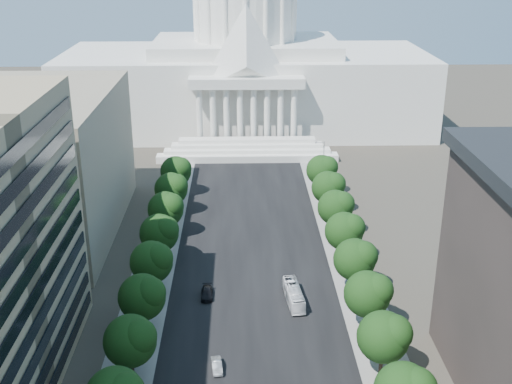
{
  "coord_description": "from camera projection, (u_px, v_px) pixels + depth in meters",
  "views": [
    {
      "loc": [
        -2.26,
        -29.19,
        58.66
      ],
      "look_at": [
        0.57,
        75.62,
        17.82
      ],
      "focal_mm": 45.0,
      "sensor_mm": 36.0,
      "label": 1
    }
  ],
  "objects": [
    {
      "name": "road_asphalt",
      "position": [
        251.0,
        247.0,
        132.37
      ],
      "size": [
        30.0,
        260.0,
        0.01
      ],
      "primitive_type": "cube",
      "color": "black",
      "rests_on": "ground"
    },
    {
      "name": "sidewalk_left",
      "position": [
        159.0,
        248.0,
        131.9
      ],
      "size": [
        8.0,
        260.0,
        0.02
      ],
      "primitive_type": "cube",
      "color": "gray",
      "rests_on": "ground"
    },
    {
      "name": "sidewalk_right",
      "position": [
        343.0,
        246.0,
        132.85
      ],
      "size": [
        8.0,
        260.0,
        0.02
      ],
      "primitive_type": "cube",
      "color": "gray",
      "rests_on": "ground"
    },
    {
      "name": "capitol",
      "position": [
        245.0,
        67.0,
        213.5
      ],
      "size": [
        120.0,
        56.0,
        73.0
      ],
      "color": "white",
      "rests_on": "ground"
    },
    {
      "name": "office_block_left_far",
      "position": [
        23.0,
        165.0,
        135.04
      ],
      "size": [
        38.0,
        52.0,
        30.0
      ],
      "primitive_type": "cube",
      "color": "gray",
      "rests_on": "ground"
    },
    {
      "name": "tree_l_d",
      "position": [
        132.0,
        340.0,
        90.28
      ],
      "size": [
        7.79,
        7.6,
        9.97
      ],
      "color": "#33261C",
      "rests_on": "ground"
    },
    {
      "name": "tree_l_e",
      "position": [
        144.0,
        296.0,
        101.46
      ],
      "size": [
        7.79,
        7.6,
        9.97
      ],
      "color": "#33261C",
      "rests_on": "ground"
    },
    {
      "name": "tree_l_f",
      "position": [
        153.0,
        261.0,
        112.64
      ],
      "size": [
        7.79,
        7.6,
        9.97
      ],
      "color": "#33261C",
      "rests_on": "ground"
    },
    {
      "name": "tree_l_g",
      "position": [
        161.0,
        232.0,
        123.82
      ],
      "size": [
        7.79,
        7.6,
        9.97
      ],
      "color": "#33261C",
      "rests_on": "ground"
    },
    {
      "name": "tree_l_h",
      "position": [
        167.0,
        208.0,
        134.99
      ],
      "size": [
        7.79,
        7.6,
        9.97
      ],
      "color": "#33261C",
      "rests_on": "ground"
    },
    {
      "name": "tree_l_i",
      "position": [
        172.0,
        188.0,
        146.17
      ],
      "size": [
        7.79,
        7.6,
        9.97
      ],
      "color": "#33261C",
      "rests_on": "ground"
    },
    {
      "name": "tree_l_j",
      "position": [
        177.0,
        171.0,
        157.35
      ],
      "size": [
        7.79,
        7.6,
        9.97
      ],
      "color": "#33261C",
      "rests_on": "ground"
    },
    {
      "name": "tree_r_d",
      "position": [
        386.0,
        336.0,
        91.19
      ],
      "size": [
        7.79,
        7.6,
        9.97
      ],
      "color": "#33261C",
      "rests_on": "ground"
    },
    {
      "name": "tree_r_e",
      "position": [
        370.0,
        293.0,
        102.37
      ],
      "size": [
        7.79,
        7.6,
        9.97
      ],
      "color": "#33261C",
      "rests_on": "ground"
    },
    {
      "name": "tree_r_f",
      "position": [
        357.0,
        259.0,
        113.54
      ],
      "size": [
        7.79,
        7.6,
        9.97
      ],
      "color": "#33261C",
      "rests_on": "ground"
    },
    {
      "name": "tree_r_g",
      "position": [
        346.0,
        230.0,
        124.72
      ],
      "size": [
        7.79,
        7.6,
        9.97
      ],
      "color": "#33261C",
      "rests_on": "ground"
    },
    {
      "name": "tree_r_h",
      "position": [
        337.0,
        207.0,
        135.9
      ],
      "size": [
        7.79,
        7.6,
        9.97
      ],
      "color": "#33261C",
      "rests_on": "ground"
    },
    {
      "name": "tree_r_i",
      "position": [
        330.0,
        187.0,
        147.08
      ],
      "size": [
        7.79,
        7.6,
        9.97
      ],
      "color": "#33261C",
      "rests_on": "ground"
    },
    {
      "name": "tree_r_j",
      "position": [
        323.0,
        169.0,
        158.25
      ],
      "size": [
        7.79,
        7.6,
        9.97
      ],
      "color": "#33261C",
      "rests_on": "ground"
    },
    {
      "name": "streetlight_c",
      "position": [
        379.0,
        296.0,
        102.82
      ],
      "size": [
        2.61,
        0.44,
        9.0
      ],
      "color": "gray",
      "rests_on": "ground"
    },
    {
      "name": "streetlight_d",
      "position": [
        353.0,
        231.0,
        126.1
      ],
      "size": [
        2.61,
        0.44,
        9.0
      ],
      "color": "gray",
      "rests_on": "ground"
    },
    {
      "name": "streetlight_e",
      "position": [
        335.0,
        186.0,
        149.39
      ],
      "size": [
        2.61,
        0.44,
        9.0
      ],
      "color": "gray",
      "rests_on": "ground"
    },
    {
      "name": "streetlight_f",
      "position": [
        322.0,
        153.0,
        172.68
      ],
      "size": [
        2.61,
        0.44,
        9.0
      ],
      "color": "gray",
      "rests_on": "ground"
    },
    {
      "name": "car_silver",
      "position": [
        217.0,
        366.0,
        94.12
      ],
      "size": [
        1.99,
        4.29,
        1.36
      ],
      "primitive_type": "imported",
      "rotation": [
        0.0,
        0.0,
        0.14
      ],
      "color": "#A2A5AA",
      "rests_on": "ground"
    },
    {
      "name": "car_dark_b",
      "position": [
        207.0,
        293.0,
        113.5
      ],
      "size": [
        2.13,
        5.03,
        1.45
      ],
      "primitive_type": "imported",
      "rotation": [
        0.0,
        0.0,
        0.02
      ],
      "color": "black",
      "rests_on": "ground"
    },
    {
      "name": "city_bus",
      "position": [
        294.0,
        295.0,
        111.69
      ],
      "size": [
        3.33,
        10.35,
        2.83
      ],
      "primitive_type": "imported",
      "rotation": [
        0.0,
        0.0,
        0.09
      ],
      "color": "white",
      "rests_on": "ground"
    }
  ]
}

